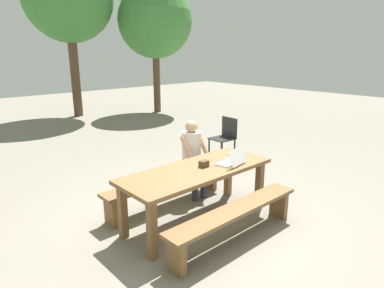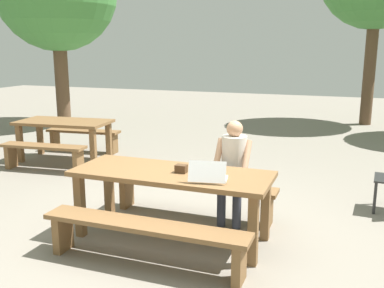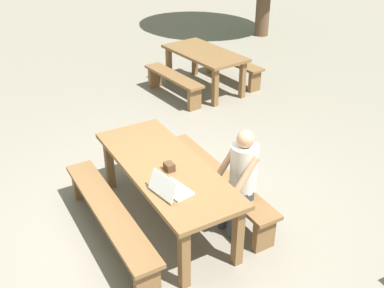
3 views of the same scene
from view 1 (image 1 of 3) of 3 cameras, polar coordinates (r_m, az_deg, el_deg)
ground_plane at (r=4.60m, az=0.86°, el=-12.87°), size 30.00×30.00×0.00m
picnic_table_front at (r=4.34m, az=0.90°, el=-5.48°), size 2.08×0.80×0.74m
bench_near at (r=4.05m, az=7.41°, el=-12.00°), size 2.01×0.30×0.42m
bench_far at (r=4.92m, az=-4.41°, el=-6.77°), size 2.01×0.30×0.42m
laptop at (r=4.48m, az=6.84°, el=-2.78°), size 0.40×0.35×0.21m
small_pouch at (r=4.36m, az=2.04°, el=-3.37°), size 0.12×0.09×0.08m
person_seated at (r=5.07m, az=0.20°, el=-1.69°), size 0.40×0.40×1.20m
plastic_chair at (r=7.09m, az=5.60°, el=1.31°), size 0.47×0.47×0.84m
tree_right at (r=12.47m, az=-6.31°, el=20.06°), size 2.57×2.57×4.49m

